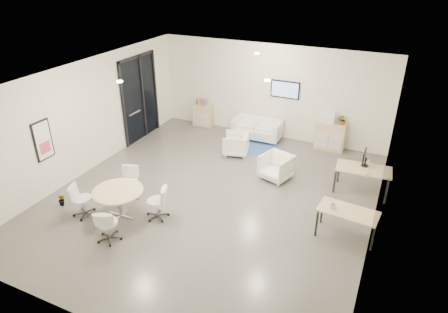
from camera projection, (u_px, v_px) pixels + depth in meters
room_shell at (212, 142)px, 9.86m from camera, size 9.60×10.60×4.80m
glass_door at (140, 96)px, 13.42m from camera, size 0.09×1.90×2.85m
artwork at (43, 140)px, 10.08m from camera, size 0.05×0.54×1.04m
wall_tv at (285, 89)px, 13.21m from camera, size 0.98×0.06×0.58m
ceiling_spots at (218, 70)px, 9.90m from camera, size 3.14×4.14×0.03m
sideboard_left at (203, 115)px, 14.81m from camera, size 0.72×0.38×0.81m
sideboard_right at (330, 136)px, 12.99m from camera, size 0.94×0.45×0.94m
books at (202, 102)px, 14.60m from camera, size 0.42×0.14×0.22m
printer at (329, 117)px, 12.75m from camera, size 0.53×0.46×0.33m
loveseat at (258, 129)px, 13.84m from camera, size 1.64×0.82×0.62m
blue_rug at (253, 148)px, 13.22m from camera, size 1.87×1.48×0.01m
armchair_left at (236, 143)px, 12.70m from camera, size 0.88×0.91×0.78m
armchair_right at (276, 166)px, 11.29m from camera, size 0.97×0.94×0.81m
desk_rear at (363, 171)px, 10.50m from camera, size 1.45×0.80×0.73m
desk_front at (348, 213)px, 8.86m from camera, size 1.36×0.78×0.68m
monitor at (364, 158)px, 10.50m from camera, size 0.20×0.50×0.44m
round_table at (118, 193)px, 9.52m from camera, size 1.21×1.21×0.73m
meeting_chairs at (119, 202)px, 9.63m from camera, size 2.43×2.43×0.82m
plant_cabinet at (343, 121)px, 12.57m from camera, size 0.38×0.40×0.26m
plant_floor at (62, 203)px, 10.19m from camera, size 0.21×0.35×0.15m
cup at (333, 206)px, 8.89m from camera, size 0.13×0.10×0.13m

